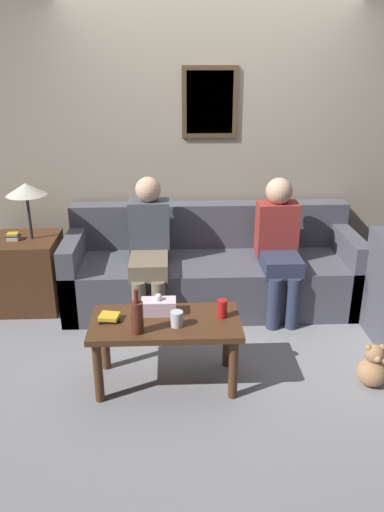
{
  "coord_description": "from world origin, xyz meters",
  "views": [
    {
      "loc": [
        -0.34,
        -3.55,
        2.05
      ],
      "look_at": [
        -0.2,
        -0.12,
        0.69
      ],
      "focal_mm": 35.0,
      "sensor_mm": 36.0,
      "label": 1
    }
  ],
  "objects_px": {
    "drinking_glass": "(177,319)",
    "teddy_bear": "(372,367)",
    "coffee_table": "(166,331)",
    "couch_main": "(211,271)",
    "person_right": "(279,242)",
    "person_left": "(149,243)",
    "wine_bottle": "(137,316)"
  },
  "relations": [
    {
      "from": "drinking_glass",
      "to": "teddy_bear",
      "type": "xyz_separation_m",
      "value": [
        1.3,
        -0.02,
        -0.39
      ]
    },
    {
      "from": "coffee_table",
      "to": "couch_main",
      "type": "bearing_deg",
      "value": 71.88
    },
    {
      "from": "drinking_glass",
      "to": "person_right",
      "type": "bearing_deg",
      "value": 51.2
    },
    {
      "from": "teddy_bear",
      "to": "couch_main",
      "type": "bearing_deg",
      "value": 127.11
    },
    {
      "from": "coffee_table",
      "to": "person_left",
      "type": "relative_size",
      "value": 0.84
    },
    {
      "from": "wine_bottle",
      "to": "coffee_table",
      "type": "bearing_deg",
      "value": 39.65
    },
    {
      "from": "wine_bottle",
      "to": "drinking_glass",
      "type": "distance_m",
      "value": 0.26
    },
    {
      "from": "coffee_table",
      "to": "drinking_glass",
      "type": "relative_size",
      "value": 9.8
    },
    {
      "from": "wine_bottle",
      "to": "teddy_bear",
      "type": "height_order",
      "value": "wine_bottle"
    },
    {
      "from": "couch_main",
      "to": "person_left",
      "type": "bearing_deg",
      "value": -162.17
    },
    {
      "from": "coffee_table",
      "to": "person_right",
      "type": "relative_size",
      "value": 0.85
    },
    {
      "from": "wine_bottle",
      "to": "drinking_glass",
      "type": "height_order",
      "value": "wine_bottle"
    },
    {
      "from": "coffee_table",
      "to": "teddy_bear",
      "type": "bearing_deg",
      "value": -3.89
    },
    {
      "from": "couch_main",
      "to": "coffee_table",
      "type": "relative_size",
      "value": 2.56
    },
    {
      "from": "teddy_bear",
      "to": "person_left",
      "type": "bearing_deg",
      "value": 143.41
    },
    {
      "from": "wine_bottle",
      "to": "person_left",
      "type": "xyz_separation_m",
      "value": [
        0.03,
        1.17,
        0.05
      ]
    },
    {
      "from": "wine_bottle",
      "to": "person_right",
      "type": "distance_m",
      "value": 1.59
    },
    {
      "from": "wine_bottle",
      "to": "teddy_bear",
      "type": "relative_size",
      "value": 0.94
    },
    {
      "from": "couch_main",
      "to": "person_right",
      "type": "bearing_deg",
      "value": -19.96
    },
    {
      "from": "coffee_table",
      "to": "wine_bottle",
      "type": "height_order",
      "value": "wine_bottle"
    },
    {
      "from": "drinking_glass",
      "to": "person_right",
      "type": "xyz_separation_m",
      "value": [
        0.86,
        1.08,
        0.11
      ]
    },
    {
      "from": "couch_main",
      "to": "drinking_glass",
      "type": "height_order",
      "value": "couch_main"
    },
    {
      "from": "couch_main",
      "to": "person_right",
      "type": "relative_size",
      "value": 2.18
    },
    {
      "from": "person_left",
      "to": "teddy_bear",
      "type": "distance_m",
      "value": 1.95
    },
    {
      "from": "person_left",
      "to": "teddy_bear",
      "type": "xyz_separation_m",
      "value": [
        1.51,
        -1.12,
        -0.49
      ]
    },
    {
      "from": "couch_main",
      "to": "coffee_table",
      "type": "distance_m",
      "value": 1.27
    },
    {
      "from": "wine_bottle",
      "to": "teddy_bear",
      "type": "distance_m",
      "value": 1.61
    },
    {
      "from": "wine_bottle",
      "to": "person_right",
      "type": "height_order",
      "value": "person_right"
    },
    {
      "from": "wine_bottle",
      "to": "person_right",
      "type": "bearing_deg",
      "value": 45.91
    },
    {
      "from": "couch_main",
      "to": "teddy_bear",
      "type": "xyz_separation_m",
      "value": [
        0.98,
        -1.29,
        -0.16
      ]
    },
    {
      "from": "couch_main",
      "to": "wine_bottle",
      "type": "bearing_deg",
      "value": -112.79
    },
    {
      "from": "person_right",
      "to": "coffee_table",
      "type": "bearing_deg",
      "value": -133.08
    }
  ]
}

